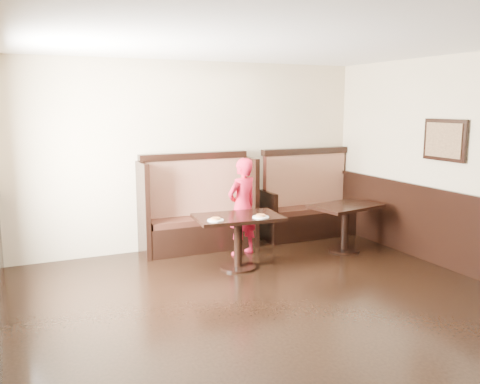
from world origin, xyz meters
TOP-DOWN VIEW (x-y plane):
  - ground at (0.00, 0.00)m, footprint 7.00×7.00m
  - room_shell at (-0.30, 0.28)m, footprint 7.00×7.00m
  - booth_main at (0.00, 3.30)m, footprint 1.75×0.72m
  - booth_neighbor at (1.95, 3.29)m, footprint 1.65×0.72m
  - table_main at (0.17, 2.18)m, footprint 1.18×0.80m
  - table_neighbor at (1.96, 2.28)m, footprint 1.11×0.84m
  - child at (0.49, 2.74)m, footprint 0.60×0.49m
  - pizza_plate_left at (-0.21, 2.04)m, footprint 0.21×0.21m
  - pizza_plate_right at (0.39, 1.97)m, footprint 0.22×0.22m

SIDE VIEW (x-z plane):
  - ground at x=0.00m, z-range 0.00..0.00m
  - booth_neighbor at x=1.95m, z-range -0.24..1.21m
  - table_neighbor at x=1.96m, z-range 0.17..0.87m
  - booth_main at x=0.00m, z-range -0.20..1.25m
  - table_main at x=0.17m, z-range 0.19..0.91m
  - room_shell at x=-0.30m, z-range -2.83..4.17m
  - child at x=0.49m, z-range 0.00..1.41m
  - pizza_plate_left at x=-0.21m, z-range 0.71..0.75m
  - pizza_plate_right at x=0.39m, z-range 0.71..0.75m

